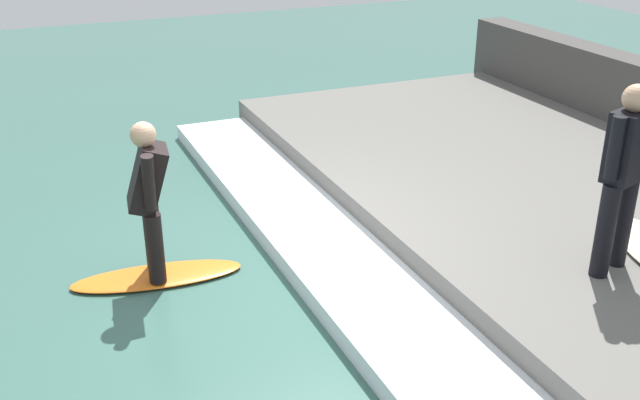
{
  "coord_description": "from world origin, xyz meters",
  "views": [
    {
      "loc": [
        -2.07,
        -6.04,
        3.62
      ],
      "look_at": [
        0.52,
        0.0,
        0.7
      ],
      "focal_mm": 42.0,
      "sensor_mm": 36.0,
      "label": 1
    }
  ],
  "objects": [
    {
      "name": "surfer_waiting_near",
      "position": [
        2.53,
        -1.74,
        1.33
      ],
      "size": [
        0.54,
        0.34,
        1.67
      ],
      "color": "black",
      "rests_on": "concrete_ledge"
    },
    {
      "name": "surfer_riding",
      "position": [
        -1.03,
        0.35,
        0.91
      ],
      "size": [
        0.45,
        0.64,
        1.52
      ],
      "color": "black",
      "rests_on": "surfboard_riding"
    },
    {
      "name": "concrete_ledge",
      "position": [
        3.33,
        0.0,
        0.2
      ],
      "size": [
        4.4,
        9.15,
        0.39
      ],
      "primitive_type": "cube",
      "color": "#66635E",
      "rests_on": "ground_plane"
    },
    {
      "name": "surfboard_riding",
      "position": [
        -1.03,
        0.35,
        0.03
      ],
      "size": [
        1.67,
        0.7,
        0.06
      ],
      "color": "orange",
      "rests_on": "ground_plane"
    },
    {
      "name": "ground_plane",
      "position": [
        0.0,
        0.0,
        0.0
      ],
      "size": [
        28.0,
        28.0,
        0.0
      ],
      "primitive_type": "plane",
      "color": "#386056"
    },
    {
      "name": "wave_foam_crest",
      "position": [
        0.62,
        0.0,
        0.09
      ],
      "size": [
        1.02,
        8.69,
        0.19
      ],
      "primitive_type": "cube",
      "color": "silver",
      "rests_on": "ground_plane"
    }
  ]
}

